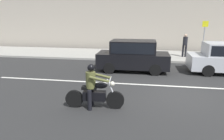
{
  "coord_description": "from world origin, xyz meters",
  "views": [
    {
      "loc": [
        -1.52,
        -8.38,
        3.2
      ],
      "look_at": [
        -2.85,
        -0.08,
        0.93
      ],
      "focal_mm": 32.69,
      "sensor_mm": 36.0,
      "label": 1
    }
  ],
  "objects_px": {
    "street_sign_post": "(204,34)",
    "pedestrian_bystander": "(185,44)",
    "motorcycle_with_rider_olive": "(94,90)",
    "parked_hatchback_black": "(133,55)"
  },
  "relations": [
    {
      "from": "pedestrian_bystander",
      "to": "motorcycle_with_rider_olive",
      "type": "bearing_deg",
      "value": -116.43
    },
    {
      "from": "motorcycle_with_rider_olive",
      "to": "parked_hatchback_black",
      "type": "distance_m",
      "value": 5.33
    },
    {
      "from": "parked_hatchback_black",
      "to": "pedestrian_bystander",
      "type": "relative_size",
      "value": 2.41
    },
    {
      "from": "parked_hatchback_black",
      "to": "street_sign_post",
      "type": "bearing_deg",
      "value": 45.47
    },
    {
      "from": "motorcycle_with_rider_olive",
      "to": "street_sign_post",
      "type": "xyz_separation_m",
      "value": [
        6.24,
        10.5,
        1.09
      ]
    },
    {
      "from": "street_sign_post",
      "to": "pedestrian_bystander",
      "type": "xyz_separation_m",
      "value": [
        -1.58,
        -1.12,
        -0.61
      ]
    },
    {
      "from": "motorcycle_with_rider_olive",
      "to": "pedestrian_bystander",
      "type": "relative_size",
      "value": 1.23
    },
    {
      "from": "motorcycle_with_rider_olive",
      "to": "parked_hatchback_black",
      "type": "xyz_separation_m",
      "value": [
        1.04,
        5.22,
        0.28
      ]
    },
    {
      "from": "pedestrian_bystander",
      "to": "parked_hatchback_black",
      "type": "bearing_deg",
      "value": -131.02
    },
    {
      "from": "street_sign_post",
      "to": "pedestrian_bystander",
      "type": "relative_size",
      "value": 1.56
    }
  ]
}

